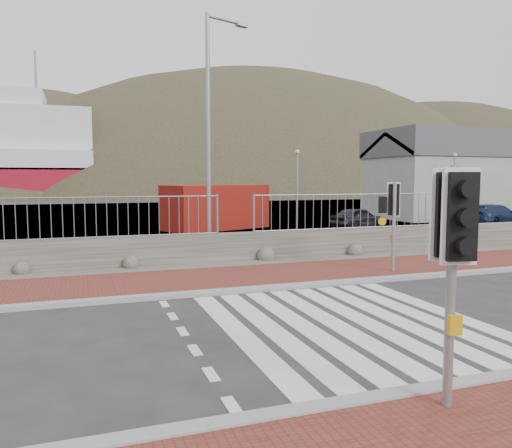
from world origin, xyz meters
name	(u,v)px	position (x,y,z in m)	size (l,w,h in m)	color
ground	(350,323)	(0.00, 0.00, 0.00)	(220.00, 220.00, 0.00)	#28282B
sidewalk_far	(265,276)	(0.00, 4.50, 0.04)	(40.00, 3.00, 0.08)	brown
kerb_near	(471,384)	(0.00, -3.00, 0.05)	(40.00, 0.25, 0.12)	gray
kerb_far	(287,287)	(0.00, 3.00, 0.05)	(40.00, 0.25, 0.12)	gray
zebra_crossing	(350,323)	(0.00, 0.00, 0.01)	(4.62, 5.60, 0.01)	silver
gravel_strip	(242,264)	(0.00, 6.50, 0.03)	(40.00, 1.50, 0.06)	#59544C
stone_wall	(235,247)	(0.00, 7.30, 0.45)	(40.00, 0.60, 0.90)	#4C483F
railing	(236,205)	(0.00, 7.15, 1.82)	(18.07, 0.07, 1.22)	gray
quay	(150,216)	(0.00, 27.90, 0.00)	(120.00, 40.00, 0.50)	#4C4C4F
water	(117,198)	(0.00, 62.90, 0.00)	(220.00, 50.00, 0.05)	#3F4C54
harbor_building	(461,174)	(20.00, 19.90, 2.93)	(12.20, 6.20, 5.80)	#9E9E99
hills_backdrop	(147,312)	(6.74, 87.90, -23.05)	(254.00, 90.00, 100.00)	#2B2D1B
traffic_signal_near	(453,236)	(-0.74, -3.43, 2.00)	(0.44, 0.33, 2.78)	gray
traffic_signal_far	(393,207)	(3.49, 3.81, 1.85)	(0.63, 0.38, 2.56)	gray
streetlight	(212,123)	(-0.51, 8.15, 4.43)	(1.61, 0.72, 7.88)	gray
shipping_container	(216,207)	(2.06, 17.48, 1.15)	(5.51, 2.30, 2.30)	maroon
car_a	(358,218)	(9.26, 15.23, 0.56)	(1.32, 3.27, 1.11)	black
car_b	(461,217)	(14.75, 13.80, 0.57)	(1.20, 3.44, 1.13)	#5F0D19
car_c	(494,215)	(16.83, 13.64, 0.62)	(1.73, 4.25, 1.23)	#141F40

